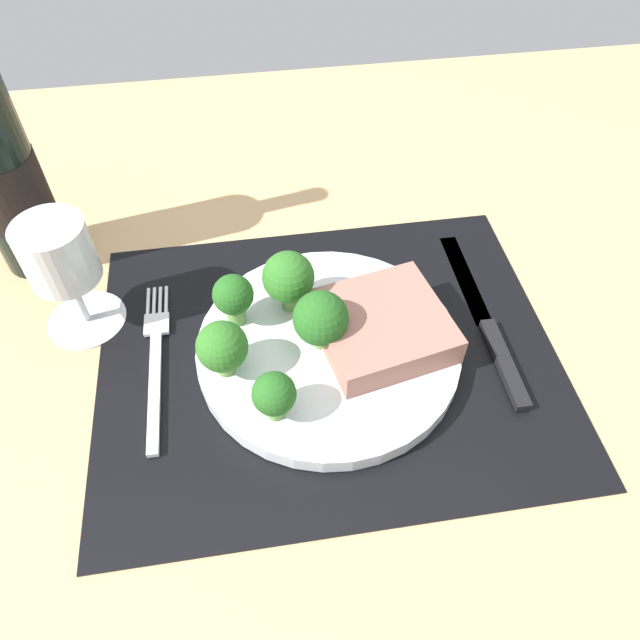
# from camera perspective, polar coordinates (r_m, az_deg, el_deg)

# --- Properties ---
(ground_plane) EXTENTS (1.40, 1.10, 0.03)m
(ground_plane) POSITION_cam_1_polar(r_m,az_deg,el_deg) (0.58, 0.76, -4.22)
(ground_plane) COLOR tan
(placemat) EXTENTS (0.43, 0.34, 0.00)m
(placemat) POSITION_cam_1_polar(r_m,az_deg,el_deg) (0.57, 0.78, -3.23)
(placemat) COLOR black
(placemat) RESTS_ON ground_plane
(plate) EXTENTS (0.24, 0.24, 0.02)m
(plate) POSITION_cam_1_polar(r_m,az_deg,el_deg) (0.56, 0.79, -2.65)
(plate) COLOR silver
(plate) RESTS_ON placemat
(steak) EXTENTS (0.13, 0.13, 0.03)m
(steak) POSITION_cam_1_polar(r_m,az_deg,el_deg) (0.55, 5.92, -0.70)
(steak) COLOR #9E6B5B
(steak) RESTS_ON plate
(broccoli_back_left) EXTENTS (0.05, 0.05, 0.06)m
(broccoli_back_left) POSITION_cam_1_polar(r_m,az_deg,el_deg) (0.55, -3.03, 4.02)
(broccoli_back_left) COLOR #5B8942
(broccoli_back_left) RESTS_ON plate
(broccoli_center) EXTENTS (0.04, 0.04, 0.06)m
(broccoli_center) POSITION_cam_1_polar(r_m,az_deg,el_deg) (0.51, -9.27, -2.57)
(broccoli_center) COLOR #5B8942
(broccoli_center) RESTS_ON plate
(broccoli_front_edge) EXTENTS (0.05, 0.05, 0.06)m
(broccoli_front_edge) POSITION_cam_1_polar(r_m,az_deg,el_deg) (0.52, 0.15, -0.29)
(broccoli_front_edge) COLOR #6B994C
(broccoli_front_edge) RESTS_ON plate
(broccoli_near_fork) EXTENTS (0.04, 0.04, 0.05)m
(broccoli_near_fork) POSITION_cam_1_polar(r_m,az_deg,el_deg) (0.49, -4.38, -7.09)
(broccoli_near_fork) COLOR #5B8942
(broccoli_near_fork) RESTS_ON plate
(broccoli_near_steak) EXTENTS (0.04, 0.04, 0.05)m
(broccoli_near_steak) POSITION_cam_1_polar(r_m,az_deg,el_deg) (0.55, -8.23, 2.21)
(broccoli_near_steak) COLOR #5B8942
(broccoli_near_steak) RESTS_ON plate
(fork) EXTENTS (0.02, 0.19, 0.01)m
(fork) POSITION_cam_1_polar(r_m,az_deg,el_deg) (0.58, -15.35, -3.68)
(fork) COLOR silver
(fork) RESTS_ON placemat
(knife) EXTENTS (0.02, 0.23, 0.01)m
(knife) POSITION_cam_1_polar(r_m,az_deg,el_deg) (0.60, 15.69, -0.64)
(knife) COLOR black
(knife) RESTS_ON placemat
(wine_bottle) EXTENTS (0.07, 0.07, 0.30)m
(wine_bottle) POSITION_cam_1_polar(r_m,az_deg,el_deg) (0.66, -27.96, 12.07)
(wine_bottle) COLOR black
(wine_bottle) RESTS_ON ground_plane
(wine_glass) EXTENTS (0.08, 0.08, 0.12)m
(wine_glass) POSITION_cam_1_polar(r_m,az_deg,el_deg) (0.58, -23.40, 5.15)
(wine_glass) COLOR silver
(wine_glass) RESTS_ON ground_plane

